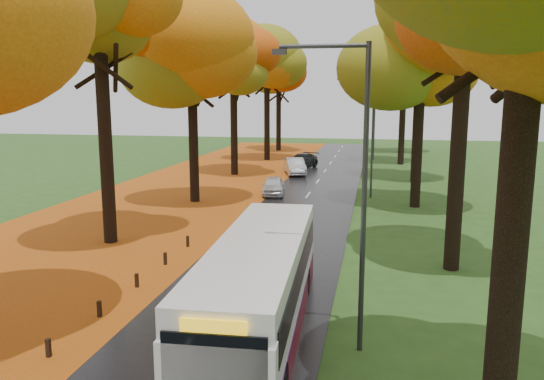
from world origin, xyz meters
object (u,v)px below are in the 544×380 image
(streetlamp_far, at_px, (372,115))
(car_silver, at_px, (295,166))
(car_dark, at_px, (302,161))
(streetlamp_near, at_px, (355,175))
(car_white, at_px, (273,186))
(streetlamp_mid, at_px, (369,127))
(bus, at_px, (260,284))

(streetlamp_far, bearing_deg, car_silver, -116.52)
(car_silver, height_order, car_dark, car_silver)
(streetlamp_near, height_order, car_white, streetlamp_near)
(streetlamp_far, xyz_separation_m, car_silver, (-6.30, -12.62, -3.97))
(car_dark, bearing_deg, car_white, -73.12)
(streetlamp_mid, bearing_deg, bus, -96.87)
(streetlamp_near, xyz_separation_m, car_dark, (-6.29, 35.63, -4.01))
(streetlamp_near, bearing_deg, streetlamp_far, 90.00)
(car_dark, bearing_deg, bus, -67.08)
(streetlamp_near, xyz_separation_m, car_white, (-6.30, 21.64, -4.06))
(streetlamp_far, xyz_separation_m, bus, (-2.59, -43.50, -3.25))
(streetlamp_near, relative_size, car_dark, 1.76)
(streetlamp_far, distance_m, car_white, 23.59)
(bus, xyz_separation_m, car_white, (-3.70, 21.14, -0.81))
(streetlamp_mid, height_order, car_silver, streetlamp_mid)
(car_white, distance_m, car_silver, 9.75)
(streetlamp_near, xyz_separation_m, streetlamp_mid, (0.00, 22.00, 0.00))
(car_silver, bearing_deg, car_white, -106.15)
(bus, bearing_deg, streetlamp_far, 83.77)
(streetlamp_far, height_order, car_white, streetlamp_far)
(car_silver, bearing_deg, car_dark, 73.75)
(streetlamp_mid, bearing_deg, streetlamp_far, 90.00)
(car_dark, bearing_deg, streetlamp_far, 70.01)
(streetlamp_near, height_order, bus, streetlamp_near)
(streetlamp_mid, relative_size, car_silver, 1.88)
(streetlamp_mid, relative_size, bus, 0.77)
(bus, bearing_deg, car_dark, 93.18)
(streetlamp_near, distance_m, bus, 4.19)
(bus, bearing_deg, car_white, 97.12)
(streetlamp_near, distance_m, streetlamp_mid, 22.00)
(car_white, bearing_deg, streetlamp_far, 65.84)
(bus, relative_size, car_dark, 2.29)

